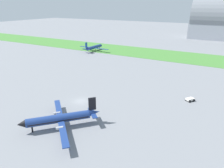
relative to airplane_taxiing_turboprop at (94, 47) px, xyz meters
The scene contains 5 objects.
ground_plane 72.60m from the airplane_taxiing_turboprop, 58.92° to the right, with size 600.00×600.00×0.00m, color gray.
grass_taxiway_strip 39.12m from the airplane_taxiing_turboprop, 16.37° to the left, with size 360.00×28.00×0.08m, color #478438.
airplane_taxiing_turboprop is the anchor object (origin of this frame).
airplane_foreground_turboprop 86.94m from the airplane_taxiing_turboprop, 60.79° to the right, with size 17.17×15.83×6.58m.
baggage_cart_near_gate 80.16m from the airplane_taxiing_turboprop, 34.84° to the right, with size 2.80×2.95×0.90m.
Camera 1 is at (36.82, -45.51, 27.17)m, focal length 34.26 mm.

